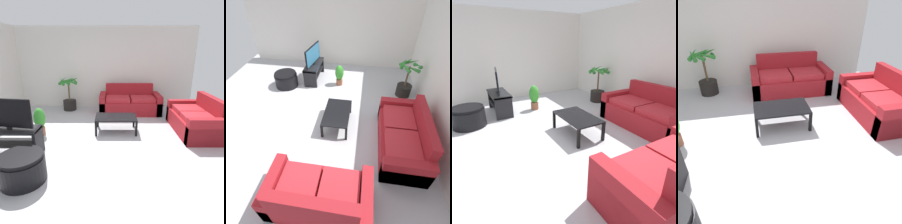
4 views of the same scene
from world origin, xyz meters
The scene contains 10 objects.
ground_plane centered at (0.00, 0.00, 0.00)m, with size 6.60×6.60×0.00m, color #B2B2B7.
wall_back centered at (0.00, 3.00, 1.35)m, with size 6.00×0.06×2.70m, color silver.
couch_main centered at (0.78, 2.28, 0.30)m, with size 1.92×0.90×0.90m.
couch_loveseat centered at (2.28, 0.79, 0.30)m, with size 0.90×1.69×0.90m.
tv_stand centered at (-1.74, -0.33, 0.35)m, with size 1.10×0.45×0.55m.
tv centered at (-1.74, -0.33, 0.86)m, with size 0.98×0.20×0.59m.
coffee_table centered at (0.31, 0.78, 0.35)m, with size 1.01×0.61×0.40m.
potted_palm centered at (-1.24, 2.55, 0.43)m, with size 0.66×0.69×1.12m.
potted_plant_small centered at (-1.51, 0.55, 0.37)m, with size 0.26×0.26×0.68m.
ottoman centered at (-1.19, -1.12, 0.22)m, with size 0.71×0.71×0.45m.
Camera 1 is at (0.23, -3.66, 2.01)m, focal length 30.48 mm.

